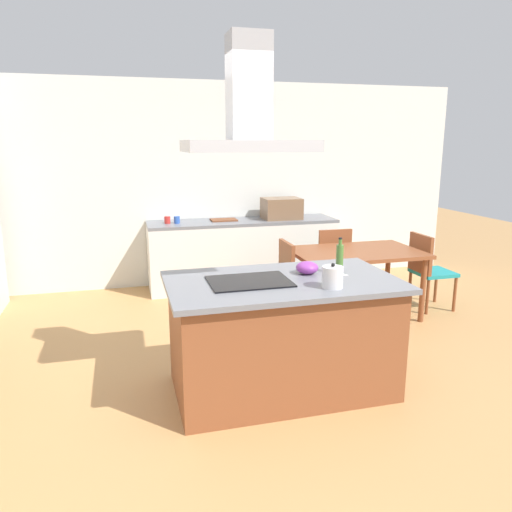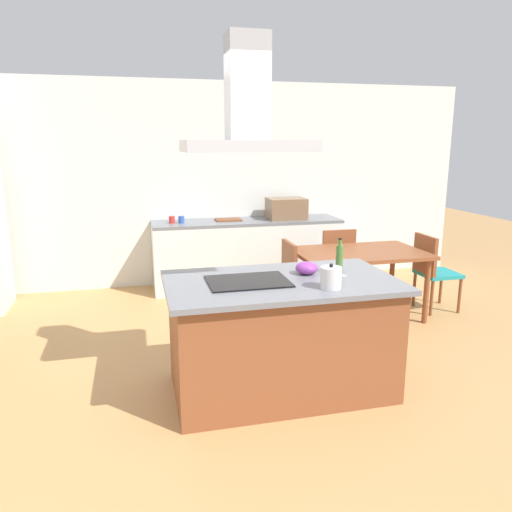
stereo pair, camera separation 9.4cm
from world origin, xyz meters
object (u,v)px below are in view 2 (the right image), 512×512
Objects in this scene: tea_kettle at (331,278)px; coffee_mug_blue at (181,220)px; dining_table at (359,259)px; chair_facing_back_wall at (335,259)px; olive_oil_bottle at (339,259)px; mixing_bowl at (307,268)px; range_hood at (247,114)px; cooktop at (248,281)px; cutting_board at (228,220)px; coffee_mug_red at (172,220)px; chair_at_left_end at (279,278)px; countertop_microwave at (286,208)px; chair_at_right_end at (432,268)px.

tea_kettle is 2.26× the size of coffee_mug_blue.
tea_kettle reaches higher than dining_table.
chair_facing_back_wall is (1.79, -0.80, -0.44)m from coffee_mug_blue.
olive_oil_bottle is 1.62× the size of mixing_bowl.
range_hood reaches higher than chair_facing_back_wall.
dining_table is (1.04, 1.69, -0.31)m from tea_kettle.
chair_facing_back_wall is at bearing 90.00° from dining_table.
dining_table is (1.79, -1.47, -0.28)m from coffee_mug_blue.
cutting_board reaches higher than cooktop.
tea_kettle is 0.23× the size of chair_facing_back_wall.
coffee_mug_red reaches higher than chair_at_left_end.
cutting_board is at bearing 143.37° from chair_facing_back_wall.
coffee_mug_blue is at bearing 140.74° from dining_table.
cooktop is 2.09× the size of olive_oil_bottle.
dining_table is at bearing 41.48° from cooktop.
cooktop is 3.37× the size of mixing_bowl.
countertop_microwave is 0.56× the size of chair_at_left_end.
cooktop is 1.59m from chair_at_left_end.
chair_at_right_end is 0.99× the size of range_hood.
coffee_mug_red is 2.44m from dining_table.
cutting_board is 0.38× the size of chair_at_right_end.
cooktop reaches higher than chair_facing_back_wall.
mixing_bowl is 1.98× the size of coffee_mug_blue.
countertop_microwave reaches higher than chair_facing_back_wall.
coffee_mug_red is at bearing 105.36° from tea_kettle.
mixing_bowl is (0.50, 0.11, 0.04)m from cooktop.
coffee_mug_red is at bearing 123.81° from chair_at_left_end.
mixing_bowl is at bearing 12.86° from range_hood.
cooktop is at bearing -150.77° from chair_at_right_end.
cutting_board is 2.62m from chair_at_right_end.
coffee_mug_blue is 0.10× the size of chair_at_left_end.
dining_table is (1.91, -1.49, -0.28)m from coffee_mug_red.
chair_at_right_end is at bearing -28.43° from coffee_mug_blue.
dining_table is 0.93m from chair_at_right_end.
chair_at_right_end is at bearing -27.77° from coffee_mug_red.
cooktop is 1.76× the size of cutting_board.
cutting_board is at bearing 91.92° from mixing_bowl.
dining_table is 0.68m from chair_facing_back_wall.
cooktop is 0.67× the size of chair_facing_back_wall.
coffee_mug_blue is at bearing -179.23° from countertop_microwave.
coffee_mug_blue reaches higher than cooktop.
chair_at_left_end is (0.12, 1.69, -0.47)m from tea_kettle.
coffee_mug_red is at bearing 152.23° from chair_at_right_end.
range_hood is at bearing -115.40° from chair_at_left_end.
countertop_microwave is at bearing 131.16° from chair_at_right_end.
mixing_bowl reaches higher than coffee_mug_red.
cooktop is at bearing 151.31° from tea_kettle.
range_hood is at bearing 151.31° from tea_kettle.
mixing_bowl is at bearing -75.35° from coffee_mug_blue.
olive_oil_bottle is 1.43m from chair_at_left_end.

